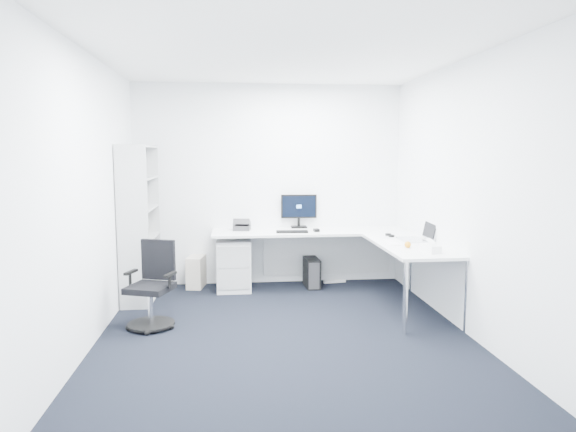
{
  "coord_description": "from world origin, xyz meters",
  "views": [
    {
      "loc": [
        -0.48,
        -4.86,
        1.77
      ],
      "look_at": [
        0.15,
        1.05,
        1.05
      ],
      "focal_mm": 32.0,
      "sensor_mm": 36.0,
      "label": 1
    }
  ],
  "objects": [
    {
      "name": "black_keyboard",
      "position": [
        0.26,
        1.61,
        0.78
      ],
      "size": [
        0.42,
        0.17,
        0.02
      ],
      "primitive_type": "cube",
      "rotation": [
        0.0,
        0.0,
        -0.07
      ],
      "color": "black",
      "rests_on": "l_desk"
    },
    {
      "name": "wall_front",
      "position": [
        0.0,
        -2.1,
        1.35
      ],
      "size": [
        3.6,
        0.02,
        2.7
      ],
      "primitive_type": "cube",
      "color": "white",
      "rests_on": "ground"
    },
    {
      "name": "power_strip",
      "position": [
        0.9,
        1.97,
        0.02
      ],
      "size": [
        0.32,
        0.1,
        0.04
      ],
      "primitive_type": "cube",
      "rotation": [
        0.0,
        0.0,
        0.14
      ],
      "color": "white",
      "rests_on": "ground"
    },
    {
      "name": "orange_fruit",
      "position": [
        1.37,
        0.4,
        0.8
      ],
      "size": [
        0.07,
        0.07,
        0.07
      ],
      "primitive_type": "sphere",
      "color": "orange",
      "rests_on": "l_desk"
    },
    {
      "name": "tissue_box",
      "position": [
        1.52,
        0.13,
        0.81
      ],
      "size": [
        0.17,
        0.25,
        0.08
      ],
      "primitive_type": "cube",
      "rotation": [
        0.0,
        0.0,
        0.22
      ],
      "color": "white",
      "rests_on": "l_desk"
    },
    {
      "name": "white_keyboard",
      "position": [
        1.29,
        0.71,
        0.77
      ],
      "size": [
        0.12,
        0.38,
        0.01
      ],
      "primitive_type": "cube",
      "rotation": [
        0.0,
        0.0,
        -0.04
      ],
      "color": "white",
      "rests_on": "l_desk"
    },
    {
      "name": "bookshelf",
      "position": [
        -1.62,
        1.45,
        0.94
      ],
      "size": [
        0.37,
        0.94,
        1.88
      ],
      "primitive_type": null,
      "color": "#B0B2B2",
      "rests_on": "ground"
    },
    {
      "name": "monitor",
      "position": [
        0.4,
        2.03,
        1.0
      ],
      "size": [
        0.49,
        0.17,
        0.47
      ],
      "primitive_type": null,
      "rotation": [
        0.0,
        0.0,
        -0.03
      ],
      "color": "black",
      "rests_on": "l_desk"
    },
    {
      "name": "ground",
      "position": [
        0.0,
        0.0,
        0.0
      ],
      "size": [
        4.2,
        4.2,
        0.0
      ],
      "primitive_type": "plane",
      "color": "black"
    },
    {
      "name": "beige_pc_tower",
      "position": [
        -0.98,
        1.96,
        0.21
      ],
      "size": [
        0.27,
        0.46,
        0.42
      ],
      "primitive_type": "cube",
      "rotation": [
        0.0,
        0.0,
        -0.17
      ],
      "color": "beige",
      "rests_on": "ground"
    },
    {
      "name": "mouse",
      "position": [
        0.59,
        1.65,
        0.79
      ],
      "size": [
        0.07,
        0.11,
        0.03
      ],
      "primitive_type": "cube",
      "rotation": [
        0.0,
        0.0,
        0.07
      ],
      "color": "black",
      "rests_on": "l_desk"
    },
    {
      "name": "wall_back",
      "position": [
        0.0,
        2.1,
        1.35
      ],
      "size": [
        3.6,
        0.02,
        2.7
      ],
      "primitive_type": "cube",
      "color": "white",
      "rests_on": "ground"
    },
    {
      "name": "ceiling",
      "position": [
        0.0,
        0.0,
        2.7
      ],
      "size": [
        4.2,
        4.2,
        0.0
      ],
      "primitive_type": "plane",
      "color": "white"
    },
    {
      "name": "wall_right",
      "position": [
        1.8,
        0.0,
        1.35
      ],
      "size": [
        0.02,
        4.2,
        2.7
      ],
      "primitive_type": "cube",
      "color": "white",
      "rests_on": "ground"
    },
    {
      "name": "task_chair",
      "position": [
        -1.34,
        0.34,
        0.44
      ],
      "size": [
        0.63,
        0.63,
        0.88
      ],
      "primitive_type": null,
      "rotation": [
        0.0,
        0.0,
        -0.34
      ],
      "color": "black",
      "rests_on": "ground"
    },
    {
      "name": "l_desk",
      "position": [
        0.55,
        1.4,
        0.38
      ],
      "size": [
        2.63,
        1.47,
        0.77
      ],
      "primitive_type": null,
      "color": "silver",
      "rests_on": "ground"
    },
    {
      "name": "wall_left",
      "position": [
        -1.8,
        0.0,
        1.35
      ],
      "size": [
        0.02,
        4.2,
        2.7
      ],
      "primitive_type": "cube",
      "color": "white",
      "rests_on": "ground"
    },
    {
      "name": "black_pc_tower",
      "position": [
        0.55,
        1.78,
        0.19
      ],
      "size": [
        0.2,
        0.41,
        0.39
      ],
      "primitive_type": "cube",
      "rotation": [
        0.0,
        0.0,
        0.05
      ],
      "color": "black",
      "rests_on": "ground"
    },
    {
      "name": "desk_phone",
      "position": [
        -0.37,
        1.88,
        0.84
      ],
      "size": [
        0.25,
        0.25,
        0.15
      ],
      "primitive_type": null,
      "rotation": [
        0.0,
        0.0,
        -0.15
      ],
      "color": "#2C2C2E",
      "rests_on": "l_desk"
    },
    {
      "name": "headphones",
      "position": [
        1.42,
        1.18,
        0.79
      ],
      "size": [
        0.12,
        0.17,
        0.04
      ],
      "primitive_type": null,
      "rotation": [
        0.0,
        0.0,
        0.06
      ],
      "color": "black",
      "rests_on": "l_desk"
    },
    {
      "name": "laptop",
      "position": [
        1.57,
        0.84,
        0.9
      ],
      "size": [
        0.38,
        0.37,
        0.26
      ],
      "primitive_type": null,
      "rotation": [
        0.0,
        0.0,
        0.01
      ],
      "color": "silver",
      "rests_on": "l_desk"
    },
    {
      "name": "drawer_pedestal",
      "position": [
        -0.49,
        1.77,
        0.33
      ],
      "size": [
        0.44,
        0.54,
        0.67
      ],
      "primitive_type": "cube",
      "color": "silver",
      "rests_on": "ground"
    }
  ]
}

